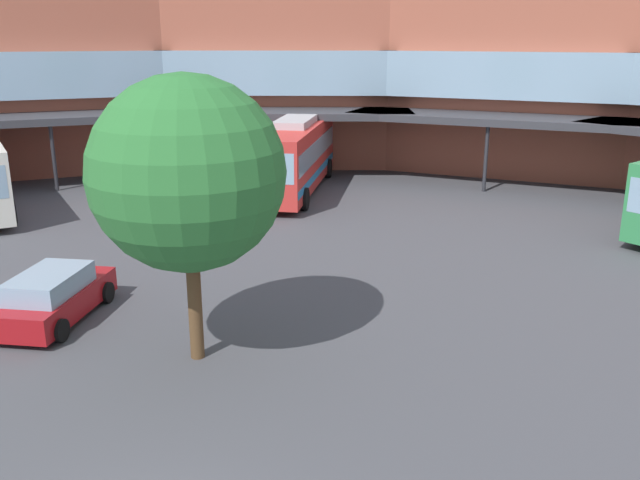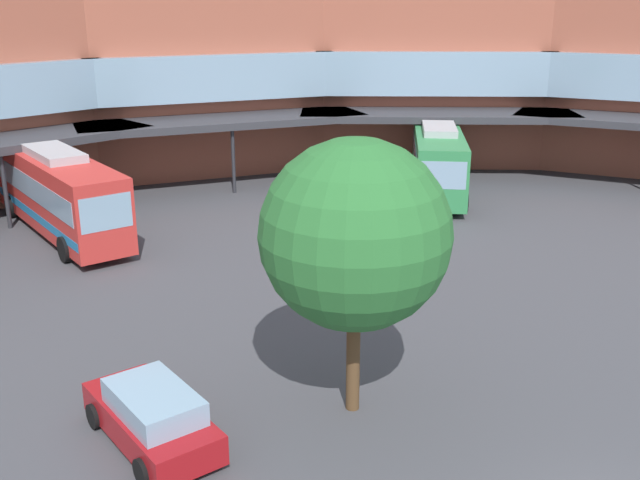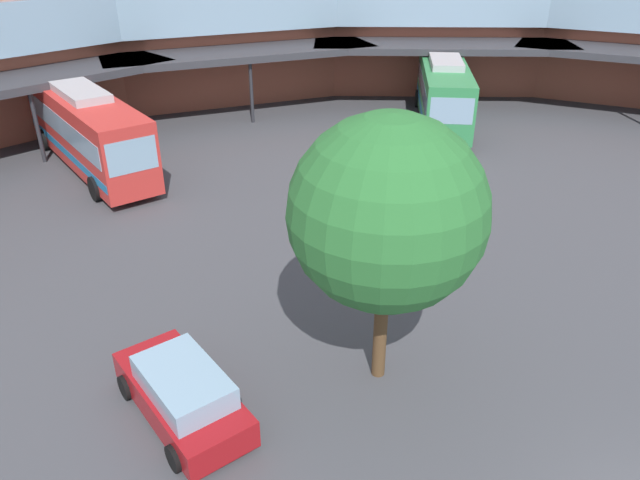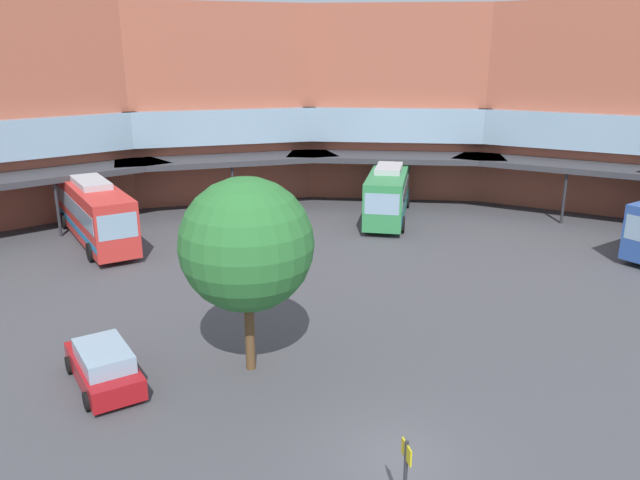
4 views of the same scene
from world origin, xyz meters
name	(u,v)px [view 4 (image 4 of 4)]	position (x,y,z in m)	size (l,w,h in m)	color
ground_plane	(398,458)	(0.00, 0.00, 0.00)	(122.16, 122.16, 0.00)	#47474C
station_building	(240,121)	(0.00, 25.25, 7.17)	(78.83, 36.41, 14.86)	#AD5942
bus_1	(388,192)	(10.26, 25.04, 1.92)	(6.87, 10.10, 3.79)	#338C4C
bus_3	(94,210)	(-9.33, 25.41, 1.99)	(5.33, 11.96, 3.93)	red
parked_car	(104,366)	(-8.33, 6.91, 0.74)	(2.91, 4.72, 1.53)	#A51419
plaza_tree	(246,245)	(-3.13, 6.55, 4.88)	(4.83, 4.83, 7.30)	brown
stop_sign_post	(405,475)	(-0.98, -2.50, 1.52)	(0.10, 0.60, 2.48)	#2D2D33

